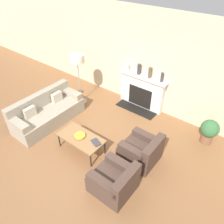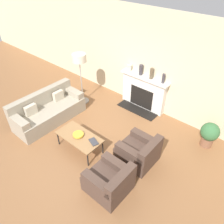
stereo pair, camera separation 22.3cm
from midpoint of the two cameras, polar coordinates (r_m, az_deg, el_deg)
The scene contains 15 objects.
ground_plane at distance 5.65m, azimuth -9.06°, elevation -9.35°, with size 18.00×18.00×0.00m, color brown.
wall_back at distance 6.51m, azimuth 6.76°, elevation 13.33°, with size 18.00×0.06×2.90m.
fireplace at distance 6.75m, azimuth 6.80°, elevation 5.27°, with size 1.55×0.59×1.05m.
couch at distance 6.47m, azimuth -17.53°, elevation -0.12°, with size 0.82×2.05×0.84m.
armchair_near at distance 4.62m, azimuth -0.83°, elevation -17.62°, with size 0.83×0.77×0.72m.
armchair_far at distance 5.16m, azimuth 6.42°, elevation -10.11°, with size 0.83×0.77×0.72m.
coffee_table at distance 5.34m, azimuth -9.32°, elevation -6.76°, with size 1.14×0.58×0.42m.
bowl at distance 5.31m, azimuth -9.60°, elevation -6.12°, with size 0.26×0.26×0.06m.
book at distance 5.13m, azimuth -5.49°, elevation -7.90°, with size 0.29×0.22×0.02m.
floor_lamp at distance 6.59m, azimuth -9.98°, elevation 12.30°, with size 0.42×0.42×1.62m.
mantel_vase_left at distance 6.73m, azimuth 3.00°, elevation 11.55°, with size 0.15×0.15×0.18m.
mantel_vase_center_left at distance 6.50m, azimuth 6.07°, elevation 11.04°, with size 0.11×0.11×0.31m.
mantel_vase_center_right at distance 6.34m, azimuth 8.87°, elevation 10.10°, with size 0.10×0.10×0.32m.
mantel_vase_right at distance 6.20m, azimuth 11.89°, elevation 8.85°, with size 0.08×0.08×0.27m.
potted_plant at distance 5.95m, azimuth 23.08°, elevation -4.46°, with size 0.45×0.45×0.68m.
Camera 1 is at (2.95, -2.56, 4.06)m, focal length 35.00 mm.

